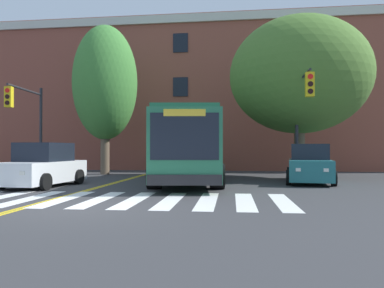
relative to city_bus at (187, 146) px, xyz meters
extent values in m
plane|color=#38383A|center=(-1.77, -8.47, -1.72)|extent=(120.00, 120.00, 0.00)
cube|color=white|center=(-4.11, -6.74, -1.72)|extent=(0.63, 3.91, 0.01)
cube|color=white|center=(-2.98, -6.72, -1.72)|extent=(0.63, 3.91, 0.01)
cube|color=white|center=(-1.85, -6.70, -1.72)|extent=(0.63, 3.91, 0.01)
cube|color=white|center=(-0.72, -6.68, -1.72)|extent=(0.63, 3.91, 0.01)
cube|color=white|center=(0.41, -6.66, -1.72)|extent=(0.63, 3.91, 0.01)
cube|color=white|center=(1.53, -6.64, -1.72)|extent=(0.63, 3.91, 0.01)
cube|color=white|center=(2.66, -6.62, -1.72)|extent=(0.63, 3.91, 0.01)
cube|color=white|center=(3.79, -6.60, -1.72)|extent=(0.63, 3.91, 0.01)
cube|color=gold|center=(-3.33, 7.29, -1.72)|extent=(0.12, 36.00, 0.01)
cube|color=gold|center=(-3.17, 7.29, -1.72)|extent=(0.12, 36.00, 0.01)
cube|color=#28704C|center=(0.00, 0.03, -0.04)|extent=(3.90, 11.39, 2.66)
cube|color=black|center=(1.29, 0.18, 0.23)|extent=(1.26, 10.20, 0.96)
cube|color=black|center=(-1.29, -0.13, 0.23)|extent=(1.26, 10.20, 0.96)
cube|color=black|center=(0.67, -5.53, 0.28)|extent=(2.30, 0.30, 1.60)
cube|color=yellow|center=(0.67, -5.53, 1.08)|extent=(1.41, 0.20, 0.24)
cube|color=#232326|center=(0.67, -5.55, -1.19)|extent=(2.52, 0.40, 0.36)
cube|color=#246444|center=(0.00, 0.03, 1.37)|extent=(3.69, 10.93, 0.16)
cylinder|color=black|center=(1.64, -3.26, -1.22)|extent=(0.68, 1.06, 1.00)
cylinder|color=black|center=(-0.81, -3.56, -1.22)|extent=(0.68, 1.06, 1.00)
cylinder|color=black|center=(0.92, 2.67, -1.22)|extent=(0.68, 1.06, 1.00)
cylinder|color=black|center=(-1.53, 2.37, -1.22)|extent=(0.68, 1.06, 1.00)
cube|color=white|center=(-5.68, -3.19, -1.10)|extent=(2.11, 4.39, 0.88)
cube|color=black|center=(-5.67, -3.06, -0.28)|extent=(1.79, 2.15, 0.78)
cube|color=white|center=(-5.25, -5.38, -1.02)|extent=(0.20, 0.05, 0.14)
cylinder|color=black|center=(-4.81, -4.57, -1.39)|extent=(0.26, 0.67, 0.66)
cylinder|color=black|center=(-6.70, -4.46, -1.39)|extent=(0.26, 0.67, 0.66)
cylinder|color=black|center=(-4.65, -1.92, -1.39)|extent=(0.26, 0.67, 0.66)
cylinder|color=black|center=(-6.54, -1.81, -1.39)|extent=(0.26, 0.67, 0.66)
cube|color=#236B70|center=(5.76, 0.03, -1.09)|extent=(2.41, 4.72, 0.90)
cube|color=black|center=(5.78, 0.16, -0.28)|extent=(1.91, 2.37, 0.72)
cube|color=white|center=(5.99, -2.30, -1.00)|extent=(0.20, 0.07, 0.14)
cube|color=white|center=(4.91, -2.16, -1.00)|extent=(0.20, 0.07, 0.14)
cylinder|color=black|center=(6.49, -1.49, -1.39)|extent=(0.31, 0.68, 0.66)
cylinder|color=black|center=(4.65, -1.23, -1.39)|extent=(0.31, 0.68, 0.66)
cylinder|color=black|center=(6.87, 1.29, -1.39)|extent=(0.31, 0.68, 0.66)
cylinder|color=black|center=(5.03, 1.54, -1.39)|extent=(0.31, 0.68, 0.66)
cube|color=navy|center=(-0.97, 10.84, -1.01)|extent=(2.34, 4.80, 1.00)
cube|color=black|center=(-0.98, 10.89, -0.03)|extent=(2.01, 3.02, 0.96)
cube|color=white|center=(-0.20, 8.54, -0.91)|extent=(0.20, 0.05, 0.14)
cube|color=white|center=(-1.40, 8.45, -0.91)|extent=(0.20, 0.05, 0.14)
cylinder|color=black|center=(0.16, 9.48, -1.34)|extent=(0.28, 0.77, 0.76)
cylinder|color=black|center=(-1.89, 9.32, -1.34)|extent=(0.28, 0.77, 0.76)
cylinder|color=black|center=(-0.06, 12.36, -1.34)|extent=(0.28, 0.77, 0.76)
cylinder|color=black|center=(-2.10, 12.21, -1.34)|extent=(0.28, 0.77, 0.76)
cylinder|color=#28282D|center=(5.35, 1.14, 0.97)|extent=(0.16, 0.16, 5.38)
cylinder|color=#28282D|center=(5.36, -0.62, 3.09)|extent=(0.13, 3.52, 0.11)
cube|color=yellow|center=(5.37, -2.23, 2.49)|extent=(0.34, 0.28, 1.00)
cylinder|color=red|center=(5.37, -2.38, 2.79)|extent=(0.22, 0.03, 0.22)
cylinder|color=black|center=(5.37, -2.38, 2.49)|extent=(0.22, 0.03, 0.22)
cylinder|color=black|center=(5.37, -2.38, 2.19)|extent=(0.22, 0.03, 0.22)
cylinder|color=#28282D|center=(-8.86, 2.34, 0.82)|extent=(0.16, 0.16, 5.10)
cylinder|color=#28282D|center=(-8.73, 0.56, 2.98)|extent=(0.37, 3.57, 0.11)
cube|color=yellow|center=(-8.60, -1.08, 2.38)|extent=(0.36, 0.30, 1.00)
cylinder|color=red|center=(-8.59, -1.23, 2.68)|extent=(0.22, 0.05, 0.22)
cylinder|color=black|center=(-8.59, -1.23, 2.38)|extent=(0.22, 0.05, 0.22)
cylinder|color=black|center=(-8.59, -1.23, 2.08)|extent=(0.22, 0.05, 0.22)
cylinder|color=brown|center=(5.72, 2.63, -0.28)|extent=(0.56, 0.56, 2.88)
ellipsoid|color=#4C752D|center=(5.72, 2.63, 3.82)|extent=(8.87, 8.46, 6.27)
cylinder|color=brown|center=(-5.80, 4.49, -0.38)|extent=(0.55, 0.55, 2.69)
ellipsoid|color=#428438|center=(-5.80, 4.49, 4.01)|extent=(5.57, 5.56, 7.17)
cube|color=brown|center=(-1.74, 13.52, 4.05)|extent=(40.39, 8.95, 11.55)
cube|color=beige|center=(-1.74, 8.96, 9.43)|extent=(40.39, 0.16, 0.60)
cube|color=black|center=(-1.74, 9.01, 1.16)|extent=(1.10, 0.06, 1.40)
cube|color=black|center=(-1.74, 9.01, 4.40)|extent=(1.10, 0.06, 1.40)
cube|color=black|center=(-1.74, 9.01, 7.64)|extent=(1.10, 0.06, 1.40)
camera|label=1|loc=(2.48, -17.96, -0.15)|focal=35.00mm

